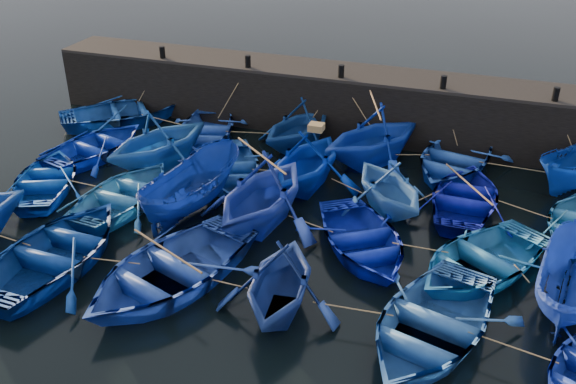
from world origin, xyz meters
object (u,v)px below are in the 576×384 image
(boat_0, at_px, (124,112))
(boat_8, at_px, (229,168))
(wooden_crate, at_px, (316,127))
(boat_13, at_px, (47,179))

(boat_0, relative_size, boat_8, 1.16)
(boat_8, bearing_deg, wooden_crate, -20.04)
(wooden_crate, bearing_deg, boat_13, -160.65)
(boat_0, xyz_separation_m, wooden_crate, (9.67, -3.09, 1.85))
(boat_13, bearing_deg, boat_8, -177.44)
(boat_0, relative_size, boat_13, 1.21)
(boat_8, distance_m, wooden_crate, 3.73)
(wooden_crate, bearing_deg, boat_0, 162.26)
(boat_8, height_order, wooden_crate, wooden_crate)
(boat_0, bearing_deg, boat_13, 146.78)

